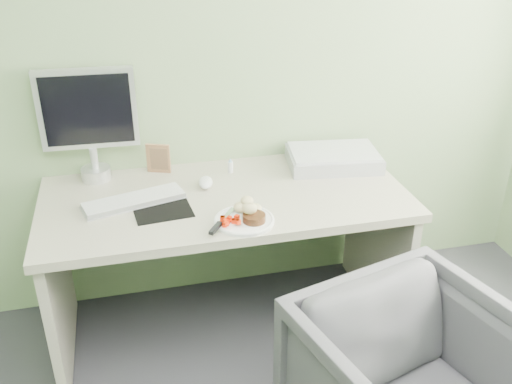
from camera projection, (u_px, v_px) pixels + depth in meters
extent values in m
plane|color=#859F70|center=(206.00, 34.00, 2.55)|extent=(3.50, 0.00, 3.50)
cube|color=#B3AC96|center=(225.00, 199.00, 2.51)|extent=(1.60, 0.75, 0.04)
cube|color=#AEA594|center=(59.00, 290.00, 2.52)|extent=(0.04, 0.70, 0.69)
cube|color=#AEA594|center=(377.00, 247.00, 2.84)|extent=(0.04, 0.70, 0.69)
cylinder|color=white|center=(244.00, 221.00, 2.29)|extent=(0.24, 0.24, 0.01)
cylinder|color=black|center=(254.00, 218.00, 2.27)|extent=(0.10, 0.10, 0.03)
ellipsoid|color=tan|center=(248.00, 206.00, 2.32)|extent=(0.13, 0.12, 0.06)
cube|color=red|center=(230.00, 220.00, 2.24)|extent=(0.07, 0.06, 0.04)
cube|color=silver|center=(227.00, 215.00, 2.29)|extent=(0.09, 0.12, 0.01)
cube|color=black|center=(215.00, 228.00, 2.20)|extent=(0.07, 0.08, 0.02)
cube|color=black|center=(162.00, 209.00, 2.38)|extent=(0.25, 0.23, 0.00)
cube|color=white|center=(134.00, 200.00, 2.43)|extent=(0.44, 0.23, 0.02)
ellipsoid|color=white|center=(206.00, 182.00, 2.57)|extent=(0.08, 0.12, 0.04)
cube|color=#A7734E|center=(158.00, 158.00, 2.68)|extent=(0.11, 0.05, 0.14)
cylinder|color=white|center=(230.00, 167.00, 2.70)|extent=(0.03, 0.03, 0.05)
cone|color=#84AFD4|center=(230.00, 160.00, 2.68)|extent=(0.02, 0.02, 0.02)
cube|color=#A3A4AA|center=(333.00, 159.00, 2.77)|extent=(0.47, 0.34, 0.07)
cylinder|color=silver|center=(96.00, 173.00, 2.63)|extent=(0.13, 0.13, 0.06)
cylinder|color=silver|center=(94.00, 158.00, 2.60)|extent=(0.03, 0.03, 0.10)
cube|color=silver|center=(87.00, 109.00, 2.51)|extent=(0.43, 0.06, 0.36)
cube|color=black|center=(87.00, 110.00, 2.49)|extent=(0.38, 0.02, 0.31)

